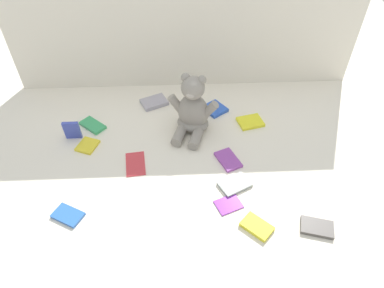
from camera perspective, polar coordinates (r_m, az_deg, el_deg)
The scene contains 16 objects.
ground_plane at distance 1.58m, azimuth -0.41°, elevation -0.11°, with size 3.20×3.20×0.00m, color silver.
backdrop_drape at distance 1.80m, azimuth -1.15°, elevation 18.88°, with size 1.76×0.03×0.68m, color silver.
teddy_bear at distance 1.59m, azimuth 0.10°, elevation 5.43°, with size 0.24×0.24×0.29m.
book_case_0 at distance 1.52m, azimuth 5.91°, elevation -2.57°, with size 0.08×0.12×0.01m, color purple.
book_case_1 at distance 1.82m, azimuth -6.18°, elevation 6.80°, with size 0.09×0.13×0.02m, color #9D96A3.
book_case_2 at distance 1.41m, azimuth -19.59°, elevation -10.88°, with size 0.07×0.11×0.01m, color blue.
book_case_3 at distance 1.52m, azimuth -9.22°, elevation -3.17°, with size 0.08×0.14×0.01m, color #C5353D.
book_case_4 at distance 1.71m, azimuth 9.49°, elevation 3.57°, with size 0.09×0.12×0.01m, color yellow.
book_case_5 at distance 1.77m, azimuth 3.73°, elevation 5.75°, with size 0.10×0.10×0.02m, color blue.
book_case_6 at distance 1.74m, azimuth -15.89°, elevation 2.95°, with size 0.07×0.13×0.01m, color #359E5C.
book_case_7 at distance 1.32m, azimuth 10.53°, elevation -13.10°, with size 0.07×0.11×0.02m, color yellow.
book_case_8 at distance 1.68m, azimuth -18.97°, elevation 2.13°, with size 0.07×0.02×0.09m, color #3B4AAE.
book_case_9 at distance 1.64m, azimuth -16.67°, elevation -0.25°, with size 0.08×0.09×0.01m, color yellow.
book_case_10 at distance 1.43m, azimuth 6.97°, elevation -6.56°, with size 0.08×0.12×0.01m, color #98A099.
book_case_11 at distance 1.37m, azimuth 19.71°, elevation -12.67°, with size 0.07×0.12×0.01m, color #534E49.
book_case_12 at distance 1.37m, azimuth 5.98°, elevation -9.69°, with size 0.07×0.10×0.01m, color purple.
Camera 1 is at (-0.04, -1.14, 1.10)m, focal length 32.70 mm.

